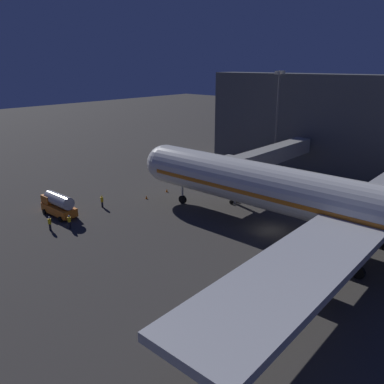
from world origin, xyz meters
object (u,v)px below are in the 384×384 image
Objects in this scene: traffic_cone_nose_port at (167,190)px; apron_floodlight_mast at (277,114)px; ground_crew_by_belt_loader at (102,201)px; jet_bridge at (264,158)px; ground_crew_marshaller_fwd at (69,221)px; traffic_cone_nose_starboard at (146,197)px; fuel_tanker at (58,204)px; airliner_at_gate at (364,210)px; ground_crew_near_nose_gear at (50,223)px.

apron_floodlight_mast is at bearing 165.79° from traffic_cone_nose_port.
ground_crew_by_belt_loader is 3.26× the size of traffic_cone_nose_port.
traffic_cone_nose_port is at bearing -46.22° from jet_bridge.
ground_crew_marshaller_fwd is 3.33× the size of traffic_cone_nose_starboard.
traffic_cone_nose_port is (-16.82, 3.85, -1.37)m from fuel_tanker.
traffic_cone_nose_starboard is at bearing -12.02° from apron_floodlight_mast.
ground_crew_by_belt_loader is 11.23m from traffic_cone_nose_port.
apron_floodlight_mast is at bearing -135.68° from airliner_at_gate.
ground_crew_marshaller_fwd reaches higher than traffic_cone_nose_starboard.
airliner_at_gate is 33.95m from ground_crew_marshaller_fwd.
ground_crew_marshaller_fwd reaches higher than traffic_cone_nose_port.
airliner_at_gate is at bearing 112.87° from fuel_tanker.
ground_crew_near_nose_gear is at bearing 47.39° from fuel_tanker.
fuel_tanker is 3.26× the size of ground_crew_near_nose_gear.
ground_crew_by_belt_loader is at bearing -155.75° from ground_crew_marshaller_fwd.
airliner_at_gate is 3.47× the size of apron_floodlight_mast.
ground_crew_near_nose_gear is 1.00× the size of ground_crew_by_belt_loader.
apron_floodlight_mast is 10.23× the size of ground_crew_by_belt_loader.
airliner_at_gate is 35.49× the size of ground_crew_near_nose_gear.
airliner_at_gate is 10.89× the size of fuel_tanker.
traffic_cone_nose_port is at bearing 169.47° from ground_crew_by_belt_loader.
apron_floodlight_mast is 10.24× the size of ground_crew_near_nose_gear.
airliner_at_gate reaches higher than traffic_cone_nose_port.
apron_floodlight_mast is 42.25m from fuel_tanker.
ground_crew_near_nose_gear is 15.78m from traffic_cone_nose_starboard.
airliner_at_gate is 31.30m from traffic_cone_nose_starboard.
jet_bridge reaches higher than traffic_cone_nose_port.
apron_floodlight_mast reaches higher than ground_crew_near_nose_gear.
airliner_at_gate is at bearing 44.32° from apron_floodlight_mast.
ground_crew_by_belt_loader is 6.97m from traffic_cone_nose_starboard.
jet_bridge is 13.45× the size of ground_crew_by_belt_loader.
ground_crew_by_belt_loader is at bearing 162.73° from fuel_tanker.
ground_crew_marshaller_fwd is (1.50, 5.09, -0.64)m from fuel_tanker.
apron_floodlight_mast reaches higher than fuel_tanker.
fuel_tanker reaches higher than traffic_cone_nose_port.
fuel_tanker is 17.31m from traffic_cone_nose_port.
traffic_cone_nose_starboard is (4.40, 0.00, 0.00)m from traffic_cone_nose_port.
fuel_tanker is (14.62, -34.66, -3.72)m from airliner_at_gate.
traffic_cone_nose_starboard is at bearing -36.44° from jet_bridge.
airliner_at_gate is 36.03m from apron_floodlight_mast.
apron_floodlight_mast is at bearing 173.61° from ground_crew_marshaller_fwd.
ground_crew_near_nose_gear is 3.26× the size of traffic_cone_nose_port.
airliner_at_gate is at bearing 118.60° from ground_crew_marshaller_fwd.
fuel_tanker is at bearing -132.61° from ground_crew_near_nose_gear.
ground_crew_by_belt_loader is at bearing -10.53° from traffic_cone_nose_port.
fuel_tanker is 10.63× the size of traffic_cone_nose_starboard.
airliner_at_gate reaches higher than jet_bridge.
fuel_tanker is at bearing -12.90° from traffic_cone_nose_port.
jet_bridge reaches higher than ground_crew_by_belt_loader.
ground_crew_near_nose_gear is at bearing -0.81° from traffic_cone_nose_starboard.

